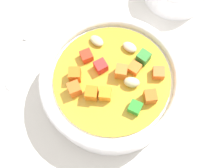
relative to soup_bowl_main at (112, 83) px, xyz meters
The scene contains 3 objects.
ground_plane 4.30cm from the soup_bowl_main, 110.59° to the left, with size 140.00×140.00×2.00cm, color silver.
soup_bowl_main is the anchor object (origin of this frame).
spoon 17.87cm from the soup_bowl_main, 75.77° to the left, with size 23.56×5.54×0.98cm.
Camera 1 is at (-13.67, -4.72, 40.44)cm, focal length 43.72 mm.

